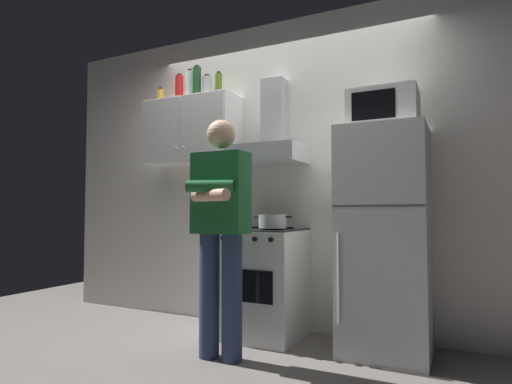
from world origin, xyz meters
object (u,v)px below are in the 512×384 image
(refrigerator, at_px, (385,240))
(microwave, at_px, (383,110))
(range_hood, at_px, (270,141))
(bottle_soda_red, at_px, (179,89))
(bottle_vodka_clear, at_px, (190,85))
(bottle_canister_steel, at_px, (207,87))
(bottle_wine_green, at_px, (197,83))
(bottle_spice_jar, at_px, (160,96))
(person_standing, at_px, (220,226))
(bottle_olive_oil, at_px, (219,85))
(upper_cabinet, at_px, (192,131))
(cooking_pot, at_px, (273,221))
(stove_oven, at_px, (264,282))

(refrigerator, xyz_separation_m, microwave, (-0.00, 0.02, 0.94))
(range_hood, bearing_deg, bottle_soda_red, 177.85)
(microwave, relative_size, bottle_vodka_clear, 1.64)
(microwave, bearing_deg, bottle_canister_steel, 176.55)
(bottle_wine_green, height_order, bottle_soda_red, bottle_wine_green)
(range_hood, distance_m, bottle_spice_jar, 1.27)
(bottle_wine_green, relative_size, bottle_vodka_clear, 1.03)
(range_hood, bearing_deg, person_standing, -93.91)
(bottle_soda_red, bearing_deg, bottle_olive_oil, -1.12)
(upper_cabinet, relative_size, cooking_pot, 2.84)
(range_hood, distance_m, bottle_soda_red, 1.13)
(stove_oven, xyz_separation_m, range_hood, (0.00, 0.13, 1.16))
(range_hood, xyz_separation_m, person_standing, (-0.05, -0.73, -0.70))
(bottle_canister_steel, height_order, bottle_soda_red, bottle_soda_red)
(upper_cabinet, xyz_separation_m, bottle_vodka_clear, (-0.03, 0.01, 0.44))
(microwave, bearing_deg, refrigerator, -89.10)
(bottle_vodka_clear, height_order, bottle_olive_oil, bottle_vodka_clear)
(range_hood, bearing_deg, bottle_wine_green, -178.31)
(refrigerator, distance_m, bottle_spice_jar, 2.49)
(bottle_canister_steel, bearing_deg, range_hood, 1.14)
(microwave, height_order, bottle_vodka_clear, bottle_vodka_clear)
(cooking_pot, relative_size, bottle_canister_steel, 1.55)
(bottle_olive_oil, bearing_deg, stove_oven, -16.34)
(upper_cabinet, distance_m, bottle_wine_green, 0.45)
(range_hood, relative_size, bottle_wine_green, 2.48)
(range_hood, height_order, bottle_canister_steel, bottle_canister_steel)
(bottle_canister_steel, bearing_deg, bottle_wine_green, -174.99)
(range_hood, height_order, refrigerator, range_hood)
(stove_oven, bearing_deg, bottle_wine_green, 171.83)
(cooking_pot, xyz_separation_m, bottle_soda_red, (-1.10, 0.28, 1.25))
(refrigerator, distance_m, bottle_vodka_clear, 2.26)
(person_standing, height_order, bottle_vodka_clear, bottle_vodka_clear)
(bottle_canister_steel, bearing_deg, upper_cabinet, 176.29)
(bottle_spice_jar, bearing_deg, bottle_canister_steel, -0.25)
(person_standing, xyz_separation_m, bottle_olive_oil, (-0.48, 0.76, 1.26))
(upper_cabinet, xyz_separation_m, bottle_spice_jar, (-0.36, -0.01, 0.37))
(stove_oven, bearing_deg, bottle_canister_steel, 169.69)
(refrigerator, distance_m, person_standing, 1.17)
(refrigerator, bearing_deg, range_hood, 172.45)
(bottle_vodka_clear, height_order, bottle_soda_red, bottle_vodka_clear)
(person_standing, distance_m, cooking_pot, 0.52)
(bottle_vodka_clear, bearing_deg, bottle_spice_jar, -177.00)
(bottle_wine_green, bearing_deg, microwave, -2.93)
(bottle_wine_green, height_order, bottle_canister_steel, bottle_wine_green)
(range_hood, xyz_separation_m, refrigerator, (0.95, -0.13, -0.80))
(upper_cabinet, distance_m, person_standing, 1.35)
(refrigerator, xyz_separation_m, bottle_canister_steel, (-1.58, 0.11, 1.35))
(bottle_olive_oil, bearing_deg, refrigerator, -5.94)
(range_hood, distance_m, bottle_vodka_clear, 1.02)
(bottle_canister_steel, height_order, bottle_olive_oil, bottle_olive_oil)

